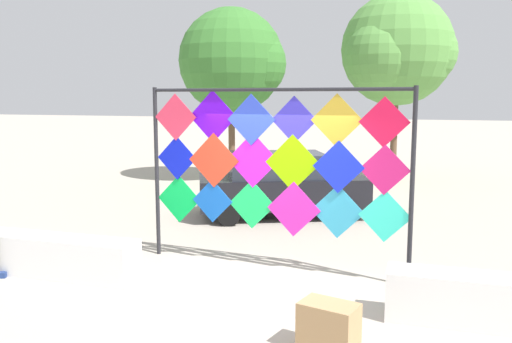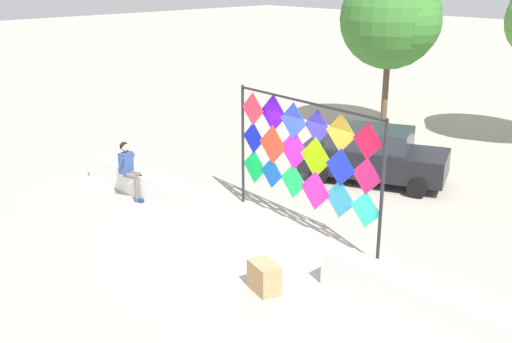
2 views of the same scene
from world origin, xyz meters
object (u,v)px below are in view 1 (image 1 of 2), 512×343
Objects in this scene: tree_broadleaf at (398,52)px; tree_far_right at (236,62)px; cardboard_box_large at (329,327)px; parked_car at (281,184)px; kite_display_rack at (271,159)px.

tree_far_right is (-5.00, -1.84, -0.35)m from tree_broadleaf.
cardboard_box_large is 0.10× the size of tree_broadleaf.
parked_car is at bearing 109.21° from cardboard_box_large.
tree_far_right is (-4.96, 11.05, 3.62)m from cardboard_box_large.
kite_display_rack is 0.78× the size of tree_far_right.
tree_broadleaf reaches higher than kite_display_rack.
parked_car is 0.74× the size of tree_far_right.
tree_far_right reaches higher than kite_display_rack.
tree_broadleaf is (2.24, 6.57, 3.49)m from parked_car.
cardboard_box_large is at bearing -65.81° from tree_far_right.
tree_broadleaf is at bearing 89.86° from cardboard_box_large.
parked_car is 6.73× the size of cardboard_box_large.
parked_car is 0.68× the size of tree_broadleaf.
parked_car is 6.71m from cardboard_box_large.
tree_far_right is at bearing 114.19° from cardboard_box_large.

